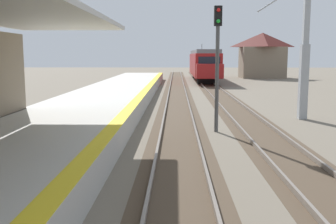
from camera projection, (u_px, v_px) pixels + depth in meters
name	position (u px, v px, depth m)	size (l,w,h in m)	color
station_platform	(55.00, 134.00, 14.16)	(5.00, 80.00, 0.91)	#B7B5AD
track_pair_nearest_platform	(178.00, 126.00, 18.09)	(2.34, 120.00, 0.16)	#4C3D2D
track_pair_middle	(253.00, 126.00, 18.02)	(2.34, 120.00, 0.16)	#4C3D2D
approaching_train	(204.00, 64.00, 50.82)	(2.93, 19.60, 4.76)	maroon
rail_signal_post	(217.00, 56.00, 16.47)	(0.32, 0.34, 5.20)	#4C4C4C
catenary_pylon_far_side	(299.00, 47.00, 19.82)	(5.00, 0.40, 7.50)	#9EA3A8
distant_trackside_house	(262.00, 55.00, 57.13)	(6.60, 5.28, 6.40)	#7F705B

